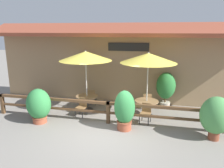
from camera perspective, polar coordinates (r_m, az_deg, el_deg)
name	(u,v)px	position (r m, az deg, el deg)	size (l,w,h in m)	color
ground_plane	(102,134)	(8.52, -2.72, -12.99)	(60.00, 60.00, 0.00)	gray
building_facade	(122,62)	(11.72, 2.54, 5.65)	(14.28, 1.49, 4.23)	#997A56
patio_railing	(108,108)	(9.18, -1.01, -6.22)	(10.40, 0.14, 0.95)	brown
patio_umbrella_near	(86,56)	(10.36, -6.90, 7.26)	(2.49, 2.49, 2.92)	#B7B2A8
dining_table_near	(87,99)	(10.80, -6.58, -3.83)	(1.07, 1.07, 0.71)	olive
chair_near_streetside	(82,106)	(10.14, -7.92, -5.76)	(0.50, 0.50, 0.83)	olive
chair_near_wallside	(92,96)	(11.54, -5.28, -3.23)	(0.48, 0.48, 0.83)	olive
patio_umbrella_middle	(148,58)	(9.69, 9.47, 6.71)	(2.49, 2.49, 2.92)	#B7B2A8
dining_table_middle	(146,104)	(10.16, 9.00, -5.08)	(1.07, 1.07, 0.71)	olive
chair_middle_streetside	(146,112)	(9.45, 8.80, -7.30)	(0.49, 0.49, 0.83)	olive
chair_middle_wallside	(147,101)	(10.95, 9.10, -4.30)	(0.50, 0.50, 0.83)	olive
potted_plant_entrance_palm	(216,116)	(8.62, 25.52, -7.56)	(1.11, 1.00, 1.61)	brown
potted_plant_small_flowering	(125,110)	(8.59, 3.30, -6.73)	(0.81, 0.73, 1.60)	#9E4C33
potted_plant_tall_tropical	(39,105)	(9.73, -18.60, -5.25)	(1.04, 0.93, 1.49)	#9E4C33
potted_plant_corner_fern	(166,87)	(11.21, 13.88, -0.79)	(0.94, 0.85, 1.82)	#B7AD99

